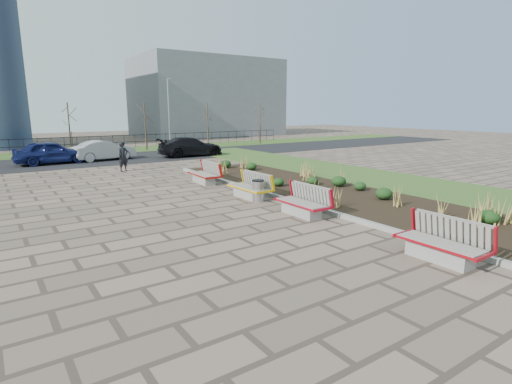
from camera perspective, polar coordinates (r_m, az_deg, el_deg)
ground at (r=10.03m, az=2.61°, el=-8.95°), size 120.00×120.00×0.00m
planting_bed at (r=17.60m, az=9.14°, el=0.17°), size 4.50×18.00×0.10m
planting_curb at (r=16.11m, az=3.10°, el=-0.68°), size 0.16×18.00×0.15m
grass_verge_near at (r=21.11m, az=18.57°, el=1.55°), size 5.00×38.00×0.04m
grass_verge_far at (r=36.11m, az=-25.22°, el=5.07°), size 80.00×5.00×0.04m
road at (r=30.23m, az=-23.33°, el=4.11°), size 80.00×7.00×0.02m
bench_a at (r=10.43m, az=24.86°, el=-6.35°), size 0.90×2.10×1.00m
bench_b at (r=13.55m, az=6.48°, el=-1.29°), size 0.91×2.11×1.00m
bench_c at (r=16.07m, az=-1.02°, el=0.85°), size 0.96×2.13×1.00m
bench_d at (r=19.50m, az=-7.51°, el=2.69°), size 0.99×2.14×1.00m
litter_bin at (r=15.52m, az=0.30°, el=0.14°), size 0.46×0.46×0.83m
pedestrian at (r=24.26m, az=-18.45°, el=4.83°), size 0.72×0.58×1.72m
car_blue at (r=29.31m, az=-27.23°, el=5.07°), size 4.54×2.03×1.52m
car_silver at (r=29.98m, az=-20.87°, el=5.58°), size 4.32×1.98×1.37m
car_black at (r=30.87m, az=-9.33°, el=6.41°), size 5.00×2.22×1.43m
tree_c at (r=34.49m, az=-25.10°, el=8.19°), size 1.40×1.40×4.00m
tree_d at (r=35.96m, az=-15.55°, el=8.97°), size 1.40×1.40×4.00m
tree_e at (r=38.33m, az=-6.94°, el=9.45°), size 1.40×1.40×4.00m
tree_f at (r=41.43m, az=0.55°, el=9.71°), size 1.40×1.40×4.00m
lamp_east at (r=36.17m, az=-12.33°, el=10.72°), size 0.24×0.60×6.00m
railing_fence at (r=37.53m, az=-25.68°, el=6.19°), size 44.00×0.10×1.20m
building_grey at (r=55.76m, az=-7.08°, el=13.20°), size 18.00×12.00×10.00m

